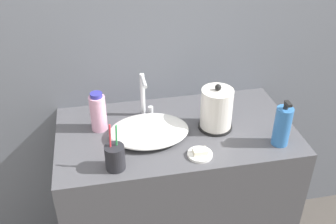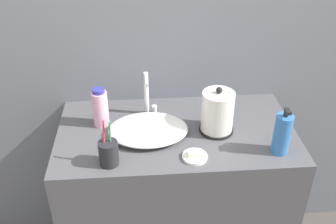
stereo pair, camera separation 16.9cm
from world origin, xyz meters
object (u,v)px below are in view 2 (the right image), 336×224
at_px(lotion_bottle, 282,134).
at_px(shampoo_bottle, 100,108).
at_px(electric_kettle, 217,114).
at_px(toothbrush_cup, 109,153).
at_px(faucet, 148,93).

xyz_separation_m(lotion_bottle, shampoo_bottle, (-0.74, 0.26, -0.00)).
xyz_separation_m(electric_kettle, toothbrush_cup, (-0.46, -0.19, -0.04)).
distance_m(faucet, electric_kettle, 0.34).
height_order(electric_kettle, toothbrush_cup, electric_kettle).
relative_size(toothbrush_cup, shampoo_bottle, 1.08).
height_order(toothbrush_cup, lotion_bottle, lotion_bottle).
distance_m(faucet, shampoo_bottle, 0.23).
relative_size(electric_kettle, toothbrush_cup, 1.11).
relative_size(faucet, shampoo_bottle, 1.17).
bearing_deg(faucet, shampoo_bottle, -162.88).
bearing_deg(lotion_bottle, electric_kettle, 144.35).
relative_size(faucet, lotion_bottle, 1.02).
bearing_deg(faucet, electric_kettle, -27.64).
xyz_separation_m(faucet, toothbrush_cup, (-0.17, -0.35, -0.06)).
distance_m(electric_kettle, toothbrush_cup, 0.50).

